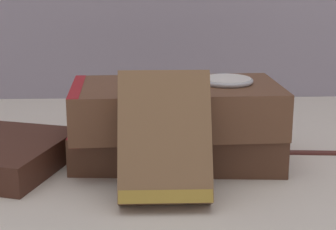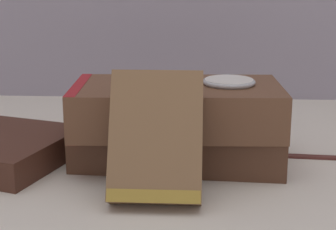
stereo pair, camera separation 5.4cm
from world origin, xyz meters
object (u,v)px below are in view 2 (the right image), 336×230
Objects in this scene: book_flat_bottom at (175,142)px; book_leaning_front at (156,142)px; book_flat_top at (172,107)px; pocket_watch at (229,82)px; fountain_pen at (315,155)px.

book_flat_bottom is 1.96× the size of book_leaning_front.
pocket_watch reaches higher than book_flat_top.
book_flat_top is at bearing -96.44° from book_flat_bottom.
book_flat_top is at bearing -176.09° from pocket_watch.
pocket_watch is (0.06, -0.01, 0.07)m from book_flat_bottom.
book_leaning_front is at bearing -125.29° from pocket_watch.
book_flat_top reaches higher than book_flat_bottom.
pocket_watch reaches higher than fountain_pen.
pocket_watch reaches higher than book_flat_bottom.
fountain_pen is (0.10, 0.02, -0.09)m from pocket_watch.
fountain_pen is at bearing 35.73° from book_leaning_front.
book_flat_bottom reaches higher than fountain_pen.
pocket_watch is (0.07, 0.10, 0.04)m from book_leaning_front.
fountain_pen is at bearing 7.60° from book_flat_bottom.
fountain_pen is (0.18, 0.13, -0.05)m from book_leaning_front.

